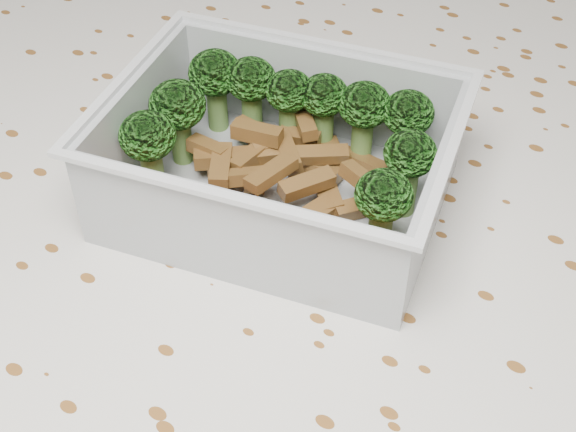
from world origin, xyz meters
The scene contains 6 objects.
dining_table centered at (0.00, 0.00, 0.67)m, with size 1.40×0.90×0.75m.
tablecloth centered at (0.00, 0.00, 0.72)m, with size 1.46×0.96×0.19m.
lunch_container centered at (-0.02, 0.03, 0.78)m, with size 0.22×0.19×0.07m.
broccoli_florets centered at (-0.04, 0.05, 0.80)m, with size 0.17×0.13×0.06m.
meat_pile centered at (-0.03, 0.04, 0.77)m, with size 0.12×0.09×0.03m.
sausage centered at (-0.01, -0.01, 0.78)m, with size 0.16×0.07×0.03m.
Camera 1 is at (0.18, -0.26, 1.08)m, focal length 50.00 mm.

